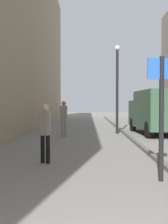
{
  "coord_description": "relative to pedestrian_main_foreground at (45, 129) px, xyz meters",
  "views": [
    {
      "loc": [
        -0.37,
        -1.56,
        1.62
      ],
      "look_at": [
        -0.6,
        14.38,
        1.16
      ],
      "focal_mm": 45.64,
      "sensor_mm": 36.0,
      "label": 1
    }
  ],
  "objects": [
    {
      "name": "ground_plane",
      "position": [
        1.53,
        5.87,
        -0.94
      ],
      "size": [
        80.0,
        80.0,
        0.0
      ],
      "primitive_type": "plane",
      "color": "gray"
    },
    {
      "name": "street_sign_post",
      "position": [
        2.69,
        -1.76,
        0.61
      ],
      "size": [
        0.6,
        0.1,
        2.6
      ],
      "rotation": [
        0.0,
        0.0,
        3.22
      ],
      "color": "black",
      "rests_on": "ground_plane"
    },
    {
      "name": "kerb_strip",
      "position": [
        3.11,
        5.87,
        -0.88
      ],
      "size": [
        0.16,
        40.0,
        0.12
      ],
      "primitive_type": "cube",
      "color": "#615F5B",
      "rests_on": "ground_plane"
    },
    {
      "name": "lamp_post",
      "position": [
        2.74,
        7.71,
        1.78
      ],
      "size": [
        0.28,
        0.28,
        4.76
      ],
      "color": "black",
      "rests_on": "ground_plane"
    },
    {
      "name": "bicycle_leaning",
      "position": [
        -1.11,
        7.44,
        -0.56
      ],
      "size": [
        0.19,
        1.77,
        0.98
      ],
      "rotation": [
        0.0,
        0.0,
        -0.08
      ],
      "color": "black",
      "rests_on": "ground_plane"
    },
    {
      "name": "pedestrian_mid_block",
      "position": [
        -0.02,
        6.18,
        0.08
      ],
      "size": [
        0.35,
        0.23,
        1.76
      ],
      "rotation": [
        0.0,
        0.0,
        -0.13
      ],
      "color": "gray",
      "rests_on": "ground_plane"
    },
    {
      "name": "delivery_van",
      "position": [
        4.82,
        7.35,
        0.3
      ],
      "size": [
        2.3,
        5.02,
        2.3
      ],
      "rotation": [
        0.0,
        0.0,
        0.06
      ],
      "color": "#335138",
      "rests_on": "ground_plane"
    },
    {
      "name": "pedestrian_main_foreground",
      "position": [
        0.0,
        0.0,
        0.0
      ],
      "size": [
        0.31,
        0.24,
        1.62
      ],
      "rotation": [
        0.0,
        0.0,
        -0.34
      ],
      "color": "black",
      "rests_on": "ground_plane"
    }
  ]
}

